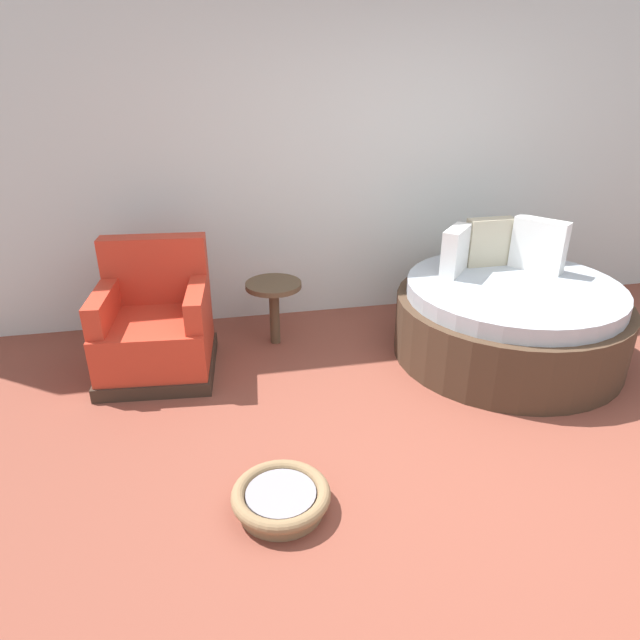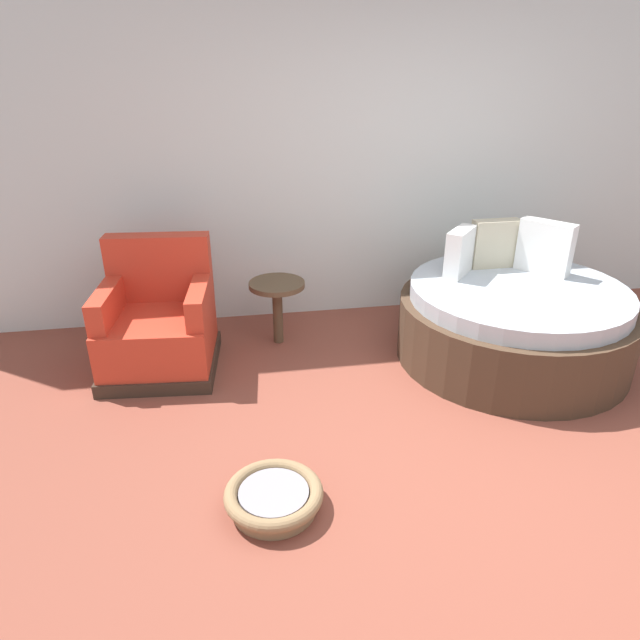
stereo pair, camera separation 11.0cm
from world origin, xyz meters
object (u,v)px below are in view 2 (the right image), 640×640
Objects in this scene: pet_basket at (274,497)px; side_table at (277,293)px; round_daybed at (513,321)px; red_armchair at (159,325)px.

side_table reaches higher than pet_basket.
round_daybed reaches higher than pet_basket.
red_armchair is 1.84× the size of pet_basket.
red_armchair is 0.93m from side_table.
side_table is at bearing 162.33° from round_daybed.
pet_basket is at bearing -67.27° from red_armchair.
side_table is (0.89, 0.24, 0.10)m from red_armchair.
red_armchair reaches higher than pet_basket.
round_daybed is at bearing -6.75° from red_armchair.
side_table is (0.21, 1.87, 0.35)m from pet_basket.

